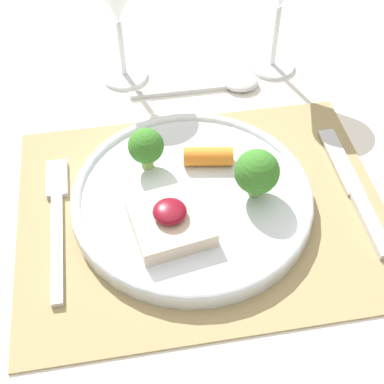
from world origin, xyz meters
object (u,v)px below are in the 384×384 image
(spoon, at_px, (226,84))
(wine_glass_far, at_px, (116,2))
(fork, at_px, (57,215))
(knife, at_px, (358,196))
(dinner_plate, at_px, (193,195))

(spoon, relative_size, wine_glass_far, 1.14)
(fork, bearing_deg, knife, -5.40)
(knife, xyz_separation_m, wine_glass_far, (-0.24, 0.27, 0.11))
(fork, bearing_deg, dinner_plate, -3.02)
(dinner_plate, bearing_deg, knife, -6.80)
(knife, distance_m, spoon, 0.25)
(fork, xyz_separation_m, wine_glass_far, (0.09, 0.25, 0.11))
(dinner_plate, relative_size, fork, 1.37)
(spoon, bearing_deg, knife, -67.65)
(knife, xyz_separation_m, spoon, (-0.11, 0.23, -0.00))
(dinner_plate, height_order, spoon, dinner_plate)
(fork, height_order, wine_glass_far, wine_glass_far)
(knife, bearing_deg, dinner_plate, 171.04)
(knife, relative_size, spoon, 1.09)
(dinner_plate, relative_size, wine_glass_far, 1.70)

